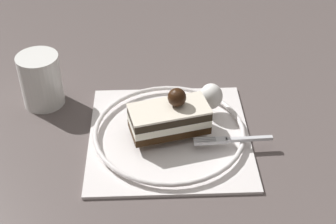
{
  "coord_description": "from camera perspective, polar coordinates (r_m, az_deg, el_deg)",
  "views": [
    {
      "loc": [
        -0.06,
        0.53,
        0.46
      ],
      "look_at": [
        0.0,
        0.01,
        0.05
      ],
      "focal_mm": 52.51,
      "sensor_mm": 36.0,
      "label": 1
    }
  ],
  "objects": [
    {
      "name": "dessert_plate",
      "position": [
        0.7,
        -0.0,
        -2.49
      ],
      "size": [
        0.26,
        0.26,
        0.02
      ],
      "color": "white",
      "rests_on": "ground_plane"
    },
    {
      "name": "cake_slice",
      "position": [
        0.68,
        -0.01,
        -0.61
      ],
      "size": [
        0.12,
        0.09,
        0.06
      ],
      "color": "black",
      "rests_on": "dessert_plate"
    },
    {
      "name": "ground_plane",
      "position": [
        0.71,
        0.2,
        -2.63
      ],
      "size": [
        2.4,
        2.4,
        0.0
      ],
      "primitive_type": "plane",
      "color": "#594E4C"
    },
    {
      "name": "drink_glass_near",
      "position": [
        0.77,
        -14.47,
        3.29
      ],
      "size": [
        0.06,
        0.06,
        0.08
      ],
      "color": "white",
      "rests_on": "ground_plane"
    },
    {
      "name": "fork",
      "position": [
        0.68,
        7.32,
        -3.22
      ],
      "size": [
        0.11,
        0.03,
        0.0
      ],
      "color": "silver",
      "rests_on": "dessert_plate"
    },
    {
      "name": "whipped_cream_dollop",
      "position": [
        0.72,
        5.02,
        1.82
      ],
      "size": [
        0.03,
        0.03,
        0.04
      ],
      "primitive_type": "ellipsoid",
      "color": "white",
      "rests_on": "dessert_plate"
    }
  ]
}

